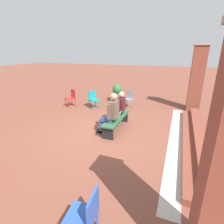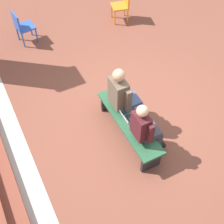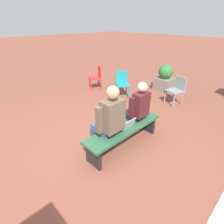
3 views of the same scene
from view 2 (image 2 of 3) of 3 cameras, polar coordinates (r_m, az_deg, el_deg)
The scene contains 8 objects.
ground_plane at distance 6.38m, azimuth 3.56°, elevation -0.92°, with size 60.00×60.00×0.00m, color brown.
concrete_strip at distance 5.78m, azimuth -15.15°, elevation -11.43°, with size 6.12×0.40×0.01m, color #B7B2A8.
bench at distance 5.81m, azimuth 3.14°, elevation -2.18°, with size 1.80×0.44×0.45m.
person_student at distance 5.34m, azimuth 6.14°, elevation -2.89°, with size 0.51×0.64×1.29m.
person_adult at distance 5.74m, azimuth 2.15°, elevation 3.04°, with size 0.58×0.73×1.41m.
laptop at distance 5.68m, azimuth 3.18°, elevation -1.44°, with size 0.32×0.29×0.21m.
plastic_chair_foreground at distance 8.22m, azimuth -16.17°, elevation 14.92°, with size 0.47×0.47×0.84m.
plastic_chair_far_right at distance 8.78m, azimuth 1.95°, elevation 19.19°, with size 0.51×0.51×0.84m.
Camera 2 is at (-3.43, 2.20, 4.90)m, focal length 50.00 mm.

